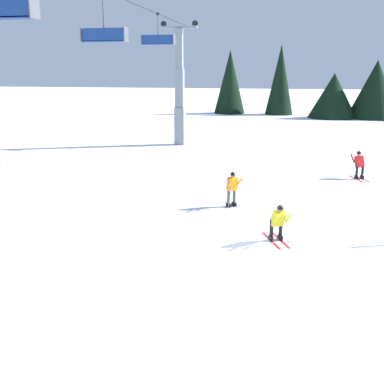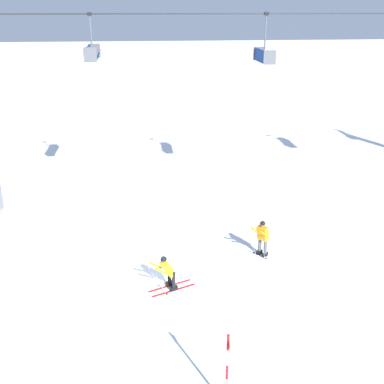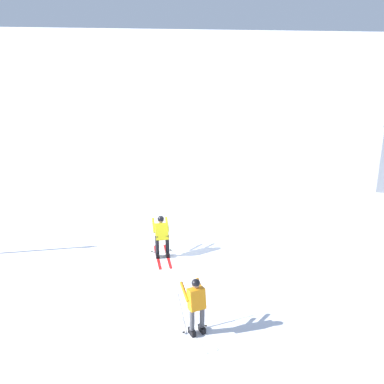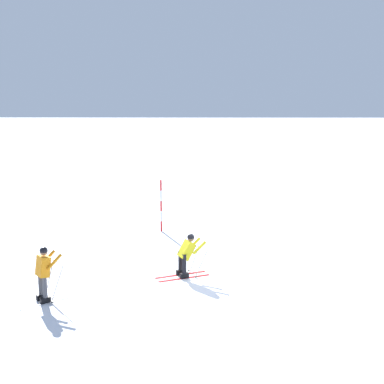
{
  "view_description": "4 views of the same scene",
  "coord_description": "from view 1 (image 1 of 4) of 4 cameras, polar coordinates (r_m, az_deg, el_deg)",
  "views": [
    {
      "loc": [
        -15.02,
        -1.07,
        5.89
      ],
      "look_at": [
        -0.07,
        1.9,
        1.85
      ],
      "focal_mm": 43.64,
      "sensor_mm": 36.0,
      "label": 1
    },
    {
      "loc": [
        -0.08,
        -15.67,
        9.53
      ],
      "look_at": [
        1.64,
        0.03,
        3.33
      ],
      "focal_mm": 44.39,
      "sensor_mm": 36.0,
      "label": 2
    },
    {
      "loc": [
        15.49,
        3.37,
        8.19
      ],
      "look_at": [
        1.46,
        0.22,
        2.7
      ],
      "focal_mm": 47.59,
      "sensor_mm": 36.0,
      "label": 3
    },
    {
      "loc": [
        0.47,
        14.52,
        5.64
      ],
      "look_at": [
        0.48,
        0.37,
        3.0
      ],
      "focal_mm": 47.57,
      "sensor_mm": 36.0,
      "label": 4
    }
  ],
  "objects": [
    {
      "name": "lift_tower_far",
      "position": [
        37.16,
        -1.51,
        11.8
      ],
      "size": [
        0.76,
        2.86,
        9.37
      ],
      "color": "gray",
      "rests_on": "ground_plane"
    },
    {
      "name": "skier_distant_uphill",
      "position": [
        27.27,
        19.75,
        3.36
      ],
      "size": [
        1.77,
        1.06,
        1.63
      ],
      "color": "red",
      "rests_on": "ground_plane"
    },
    {
      "name": "chairlift_seat_middle",
      "position": [
        31.17,
        -4.19,
        18.08
      ],
      "size": [
        0.61,
        2.13,
        1.92
      ],
      "color": "black"
    },
    {
      "name": "skier_carving_main",
      "position": [
        16.48,
        10.48,
        -3.47
      ],
      "size": [
        1.75,
        1.14,
        1.5
      ],
      "color": "red",
      "rests_on": "ground_plane"
    },
    {
      "name": "skier_distant_downhill",
      "position": [
        20.36,
        4.94,
        0.61
      ],
      "size": [
        1.57,
        1.34,
        1.6
      ],
      "color": "white",
      "rests_on": "ground_plane"
    },
    {
      "name": "chairlift_seat_second",
      "position": [
        22.41,
        -10.73,
        18.4
      ],
      "size": [
        0.61,
        2.08,
        2.24
      ],
      "color": "black"
    },
    {
      "name": "ground_plane",
      "position": [
        16.17,
        6.72,
        -6.62
      ],
      "size": [
        260.0,
        260.0,
        0.0
      ],
      "primitive_type": "plane",
      "color": "white"
    },
    {
      "name": "tree_line_ridge",
      "position": [
        61.66,
        16.95,
        12.06
      ],
      "size": [
        8.73,
        30.67,
        8.92
      ],
      "color": "black",
      "rests_on": "ground_plane"
    }
  ]
}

